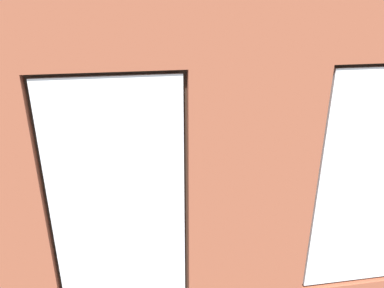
% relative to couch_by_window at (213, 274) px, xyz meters
% --- Properties ---
extents(ground_plane, '(6.99, 6.37, 0.10)m').
position_rel_couch_by_window_xyz_m(ground_plane, '(-0.12, -2.16, -0.38)').
color(ground_plane, brown).
extents(brick_wall_with_windows, '(6.39, 0.30, 3.29)m').
position_rel_couch_by_window_xyz_m(brick_wall_with_windows, '(-0.12, 0.65, 1.30)').
color(brick_wall_with_windows, '#9E5138').
rests_on(brick_wall_with_windows, ground_plane).
extents(couch_by_window, '(1.77, 0.87, 0.80)m').
position_rel_couch_by_window_xyz_m(couch_by_window, '(0.00, 0.00, 0.00)').
color(couch_by_window, black).
rests_on(couch_by_window, ground_plane).
extents(couch_left, '(0.90, 2.06, 0.80)m').
position_rel_couch_by_window_xyz_m(couch_left, '(-2.62, -1.68, -0.00)').
color(couch_left, black).
rests_on(couch_left, ground_plane).
extents(coffee_table, '(1.50, 0.86, 0.44)m').
position_rel_couch_by_window_xyz_m(coffee_table, '(0.09, -2.00, 0.06)').
color(coffee_table, '#A87547').
rests_on(coffee_table, ground_plane).
extents(cup_ceramic, '(0.07, 0.07, 0.09)m').
position_rel_couch_by_window_xyz_m(cup_ceramic, '(0.28, -2.10, 0.16)').
color(cup_ceramic, '#33567F').
rests_on(cup_ceramic, coffee_table).
extents(table_plant_small, '(0.12, 0.12, 0.20)m').
position_rel_couch_by_window_xyz_m(table_plant_small, '(0.09, -2.00, 0.22)').
color(table_plant_small, beige).
rests_on(table_plant_small, coffee_table).
extents(remote_gray, '(0.18, 0.11, 0.02)m').
position_rel_couch_by_window_xyz_m(remote_gray, '(-0.32, -2.15, 0.12)').
color(remote_gray, '#59595B').
rests_on(remote_gray, coffee_table).
extents(remote_silver, '(0.12, 0.17, 0.02)m').
position_rel_couch_by_window_xyz_m(remote_silver, '(0.54, -1.87, 0.12)').
color(remote_silver, '#B2B2B7').
rests_on(remote_silver, coffee_table).
extents(remote_black, '(0.10, 0.18, 0.02)m').
position_rel_couch_by_window_xyz_m(remote_black, '(-0.02, -1.87, 0.12)').
color(remote_black, black).
rests_on(remote_black, coffee_table).
extents(papasan_chair, '(1.02, 1.02, 0.66)m').
position_rel_couch_by_window_xyz_m(papasan_chair, '(0.33, -4.15, 0.10)').
color(papasan_chair, olive).
rests_on(papasan_chair, ground_plane).
extents(potted_plant_between_couches, '(0.90, 0.92, 1.04)m').
position_rel_couch_by_window_xyz_m(potted_plant_between_couches, '(-1.34, -0.06, 0.24)').
color(potted_plant_between_couches, gray).
rests_on(potted_plant_between_couches, ground_plane).
extents(potted_plant_corner_near_left, '(0.70, 0.71, 1.36)m').
position_rel_couch_by_window_xyz_m(potted_plant_corner_near_left, '(-2.76, -4.34, 0.39)').
color(potted_plant_corner_near_left, beige).
rests_on(potted_plant_corner_near_left, ground_plane).
extents(potted_plant_beside_window_right, '(0.90, 0.79, 1.24)m').
position_rel_couch_by_window_xyz_m(potted_plant_beside_window_right, '(1.12, 0.09, 0.34)').
color(potted_plant_beside_window_right, beige).
rests_on(potted_plant_beside_window_right, ground_plane).
extents(potted_plant_by_left_couch, '(0.36, 0.36, 0.55)m').
position_rel_couch_by_window_xyz_m(potted_plant_by_left_couch, '(-2.22, -3.15, 0.05)').
color(potted_plant_by_left_couch, gray).
rests_on(potted_plant_by_left_couch, ground_plane).
extents(potted_plant_foreground_right, '(1.08, 1.13, 1.18)m').
position_rel_couch_by_window_xyz_m(potted_plant_foreground_right, '(2.42, -4.30, 0.28)').
color(potted_plant_foreground_right, '#9E5638').
rests_on(potted_plant_foreground_right, ground_plane).
extents(potted_plant_mid_room_small, '(0.27, 0.27, 0.47)m').
position_rel_couch_by_window_xyz_m(potted_plant_mid_room_small, '(-0.75, -2.76, -0.03)').
color(potted_plant_mid_room_small, '#9E5638').
rests_on(potted_plant_mid_room_small, ground_plane).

